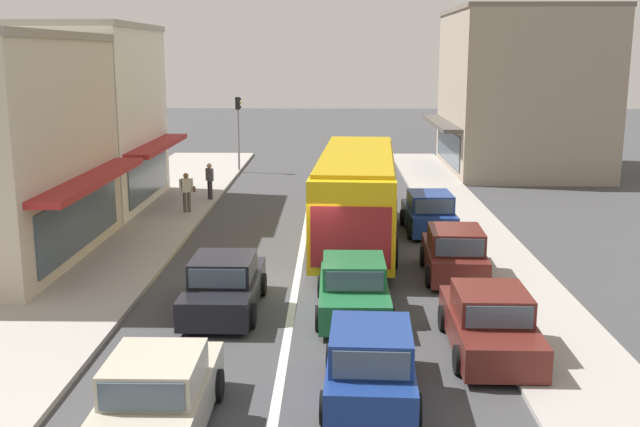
{
  "coord_description": "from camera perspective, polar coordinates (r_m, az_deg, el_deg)",
  "views": [
    {
      "loc": [
        1.1,
        -20.71,
        6.59
      ],
      "look_at": [
        0.61,
        4.28,
        1.2
      ],
      "focal_mm": 42.0,
      "sensor_mm": 36.0,
      "label": 1
    }
  ],
  "objects": [
    {
      "name": "pedestrian_browsing_midblock",
      "position": [
        33.81,
        -8.4,
        2.63
      ],
      "size": [
        0.39,
        0.48,
        1.63
      ],
      "color": "#333338",
      "rests_on": "sidewalk_left"
    },
    {
      "name": "sedan_queue_gap_filler",
      "position": [
        19.64,
        -7.32,
        -5.5
      ],
      "size": [
        1.94,
        4.22,
        1.47
      ],
      "color": "black",
      "rests_on": "ground"
    },
    {
      "name": "city_bus",
      "position": [
        26.02,
        2.82,
        1.72
      ],
      "size": [
        3.18,
        10.98,
        3.23
      ],
      "color": "yellow",
      "rests_on": "ground"
    },
    {
      "name": "shopfront_mid_block",
      "position": [
        33.82,
        -18.51,
        6.95
      ],
      "size": [
        7.59,
        8.18,
        7.78
      ],
      "color": "silver",
      "rests_on": "ground"
    },
    {
      "name": "sedan_behind_bus_near",
      "position": [
        13.79,
        -12.3,
        -13.58
      ],
      "size": [
        1.9,
        4.2,
        1.47
      ],
      "color": "#B7B29E",
      "rests_on": "ground"
    },
    {
      "name": "lane_centre_line",
      "position": [
        25.6,
        -1.38,
        -2.75
      ],
      "size": [
        0.2,
        28.0,
        0.01
      ],
      "primitive_type": "cube",
      "color": "silver",
      "rests_on": "ground"
    },
    {
      "name": "traffic_light_downstreet",
      "position": [
        42.01,
        -6.25,
        6.99
      ],
      "size": [
        0.33,
        0.24,
        4.2
      ],
      "color": "gray",
      "rests_on": "ground"
    },
    {
      "name": "parked_hatchback_kerb_second",
      "position": [
        22.67,
        10.19,
        -3.06
      ],
      "size": [
        1.93,
        3.76,
        1.54
      ],
      "color": "#561E19",
      "rests_on": "ground"
    },
    {
      "name": "sidewalk_left",
      "position": [
        28.61,
        -14.95,
        -1.43
      ],
      "size": [
        5.2,
        44.0,
        0.14
      ],
      "primitive_type": "cube",
      "color": "#A39E96",
      "rests_on": "ground"
    },
    {
      "name": "hatchback_adjacent_lane_trail",
      "position": [
        14.7,
        3.86,
        -11.44
      ],
      "size": [
        1.94,
        3.76,
        1.54
      ],
      "color": "navy",
      "rests_on": "ground"
    },
    {
      "name": "building_right_far",
      "position": [
        43.63,
        15.08,
        8.99
      ],
      "size": [
        8.94,
        10.2,
        8.98
      ],
      "color": "gray",
      "rests_on": "ground"
    },
    {
      "name": "pedestrian_with_handbag_near",
      "position": [
        31.21,
        -10.11,
        1.78
      ],
      "size": [
        0.64,
        0.42,
        1.63
      ],
      "color": "#4C4742",
      "rests_on": "sidewalk_left"
    },
    {
      "name": "sedan_behind_bus_mid",
      "position": [
        19.3,
        2.57,
        -5.73
      ],
      "size": [
        1.9,
        4.2,
        1.47
      ],
      "color": "#1E6638",
      "rests_on": "ground"
    },
    {
      "name": "parked_hatchback_kerb_third",
      "position": [
        28.18,
        8.29,
        -0.01
      ],
      "size": [
        1.9,
        3.74,
        1.54
      ],
      "color": "navy",
      "rests_on": "ground"
    },
    {
      "name": "parked_sedan_kerb_front",
      "position": [
        17.32,
        12.79,
        -8.16
      ],
      "size": [
        1.94,
        4.22,
        1.47
      ],
      "color": "#561E19",
      "rests_on": "ground"
    },
    {
      "name": "kerb_right",
      "position": [
        27.96,
        11.6,
        -1.59
      ],
      "size": [
        2.8,
        44.0,
        0.12
      ],
      "primitive_type": "cube",
      "color": "#A39E96",
      "rests_on": "ground"
    },
    {
      "name": "ground_plane",
      "position": [
        21.76,
        -1.84,
        -5.47
      ],
      "size": [
        140.0,
        140.0,
        0.0
      ],
      "primitive_type": "plane",
      "color": "#3F3F42"
    }
  ]
}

